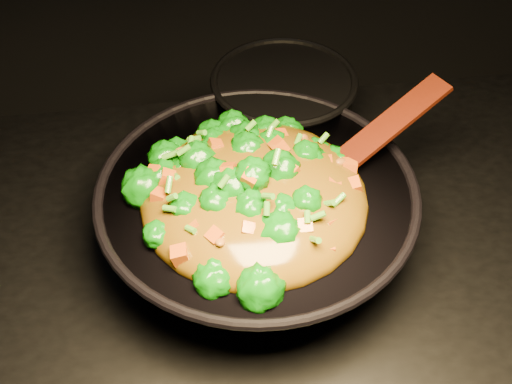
{
  "coord_description": "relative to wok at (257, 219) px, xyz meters",
  "views": [
    {
      "loc": [
        -0.06,
        -0.52,
        1.64
      ],
      "look_at": [
        0.02,
        0.09,
        1.0
      ],
      "focal_mm": 45.0,
      "sensor_mm": 36.0,
      "label": 1
    }
  ],
  "objects": [
    {
      "name": "stir_fry",
      "position": [
        -0.01,
        -0.02,
        0.11
      ],
      "size": [
        0.4,
        0.4,
        0.1
      ],
      "primitive_type": null,
      "rotation": [
        0.0,
        0.0,
        -0.4
      ],
      "color": "#0D6A07",
      "rests_on": "wok"
    },
    {
      "name": "spatula",
      "position": [
        0.16,
        0.03,
        0.1
      ],
      "size": [
        0.24,
        0.14,
        0.1
      ],
      "primitive_type": "cube",
      "rotation": [
        0.0,
        -0.38,
        0.44
      ],
      "color": "#341306",
      "rests_on": "wok"
    },
    {
      "name": "back_pot",
      "position": [
        0.08,
        0.24,
        0.01
      ],
      "size": [
        0.24,
        0.24,
        0.13
      ],
      "primitive_type": "cylinder",
      "rotation": [
        0.0,
        0.0,
        0.06
      ],
      "color": "black",
      "rests_on": "stovetop"
    },
    {
      "name": "wok",
      "position": [
        0.0,
        0.0,
        0.0
      ],
      "size": [
        0.5,
        0.5,
        0.12
      ],
      "primitive_type": null,
      "rotation": [
        0.0,
        0.0,
        -0.19
      ],
      "color": "black",
      "rests_on": "stovetop"
    }
  ]
}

